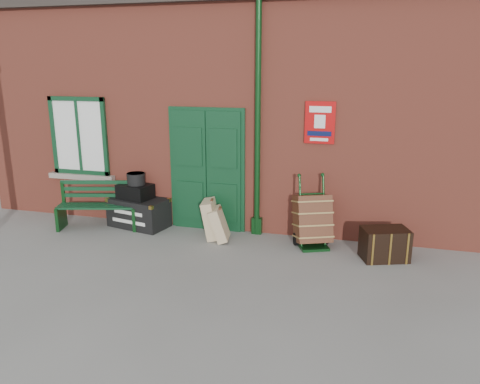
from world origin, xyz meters
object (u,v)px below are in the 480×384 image
(houdini_trunk, at_px, (139,212))
(porter_trolley, at_px, (312,220))
(dark_trunk, at_px, (385,244))
(bench, at_px, (99,204))

(houdini_trunk, bearing_deg, porter_trolley, 10.21)
(houdini_trunk, distance_m, dark_trunk, 4.49)
(dark_trunk, bearing_deg, porter_trolley, 146.96)
(houdini_trunk, relative_size, porter_trolley, 0.92)
(houdini_trunk, xyz_separation_m, porter_trolley, (3.29, -0.13, 0.19))
(porter_trolley, relative_size, dark_trunk, 1.70)
(porter_trolley, bearing_deg, dark_trunk, -36.24)
(houdini_trunk, xyz_separation_m, dark_trunk, (4.47, -0.42, -0.02))
(houdini_trunk, relative_size, dark_trunk, 1.56)
(bench, distance_m, dark_trunk, 5.16)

